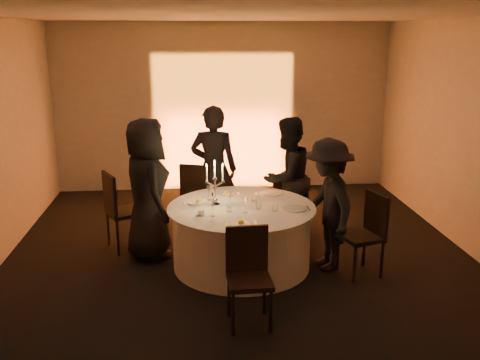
{
  "coord_description": "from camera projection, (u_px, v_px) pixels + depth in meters",
  "views": [
    {
      "loc": [
        -0.59,
        -6.12,
        2.8
      ],
      "look_at": [
        0.0,
        0.2,
        1.05
      ],
      "focal_mm": 40.0,
      "sensor_mm": 36.0,
      "label": 1
    }
  ],
  "objects": [
    {
      "name": "tumbler_b",
      "position": [
        259.0,
        205.0,
        6.38
      ],
      "size": [
        0.07,
        0.07,
        0.09
      ],
      "primitive_type": "cylinder",
      "color": "white",
      "rests_on": "banquet_table"
    },
    {
      "name": "guest_left",
      "position": [
        147.0,
        189.0,
        6.74
      ],
      "size": [
        0.84,
        1.02,
        1.8
      ],
      "primitive_type": "imported",
      "rotation": [
        0.0,
        0.0,
        1.92
      ],
      "color": "black",
      "rests_on": "floor"
    },
    {
      "name": "chair_front",
      "position": [
        248.0,
        270.0,
        5.26
      ],
      "size": [
        0.44,
        0.44,
        0.97
      ],
      "rotation": [
        0.0,
        0.0,
        0.04
      ],
      "color": "black",
      "rests_on": "floor"
    },
    {
      "name": "wine_glass_e",
      "position": [
        229.0,
        197.0,
        6.39
      ],
      "size": [
        0.07,
        0.07,
        0.19
      ],
      "color": "white",
      "rests_on": "banquet_table"
    },
    {
      "name": "plate_right",
      "position": [
        294.0,
        209.0,
        6.37
      ],
      "size": [
        0.36,
        0.29,
        0.01
      ],
      "color": "white",
      "rests_on": "banquet_table"
    },
    {
      "name": "floor",
      "position": [
        241.0,
        265.0,
        6.67
      ],
      "size": [
        7.0,
        7.0,
        0.0
      ],
      "primitive_type": "plane",
      "color": "black",
      "rests_on": "ground"
    },
    {
      "name": "chair_back_right",
      "position": [
        280.0,
        198.0,
        7.68
      ],
      "size": [
        0.54,
        0.54,
        0.91
      ],
      "rotation": [
        0.0,
        0.0,
        -2.66
      ],
      "color": "black",
      "rests_on": "floor"
    },
    {
      "name": "plate_back_right",
      "position": [
        269.0,
        194.0,
        6.97
      ],
      "size": [
        0.35,
        0.29,
        0.01
      ],
      "color": "white",
      "rests_on": "banquet_table"
    },
    {
      "name": "tumbler_d",
      "position": [
        254.0,
        197.0,
        6.68
      ],
      "size": [
        0.07,
        0.07,
        0.09
      ],
      "primitive_type": "cylinder",
      "color": "white",
      "rests_on": "banquet_table"
    },
    {
      "name": "wine_glass_b",
      "position": [
        209.0,
        190.0,
        6.68
      ],
      "size": [
        0.07,
        0.07,
        0.19
      ],
      "color": "white",
      "rests_on": "banquet_table"
    },
    {
      "name": "chair_back_left",
      "position": [
        197.0,
        192.0,
        7.75
      ],
      "size": [
        0.56,
        0.56,
        1.01
      ],
      "rotation": [
        0.0,
        0.0,
        2.81
      ],
      "color": "black",
      "rests_on": "floor"
    },
    {
      "name": "candelabra",
      "position": [
        215.0,
        190.0,
        6.47
      ],
      "size": [
        0.24,
        0.11,
        0.57
      ],
      "color": "silver",
      "rests_on": "banquet_table"
    },
    {
      "name": "wall_front",
      "position": [
        302.0,
        280.0,
        2.91
      ],
      "size": [
        7.0,
        0.0,
        7.0
      ],
      "primitive_type": "plane",
      "rotation": [
        -1.57,
        0.0,
        0.0
      ],
      "color": "#B9B3AC",
      "rests_on": "floor"
    },
    {
      "name": "ceiling",
      "position": [
        242.0,
        14.0,
        5.87
      ],
      "size": [
        7.0,
        7.0,
        0.0
      ],
      "primitive_type": "plane",
      "rotation": [
        3.14,
        0.0,
        0.0
      ],
      "color": "silver",
      "rests_on": "wall_back"
    },
    {
      "name": "guest_right",
      "position": [
        328.0,
        205.0,
        6.41
      ],
      "size": [
        0.74,
        1.12,
        1.62
      ],
      "primitive_type": "imported",
      "rotation": [
        0.0,
        0.0,
        -1.43
      ],
      "color": "black",
      "rests_on": "floor"
    },
    {
      "name": "wall_back",
      "position": [
        223.0,
        108.0,
        9.63
      ],
      "size": [
        7.0,
        0.0,
        7.0
      ],
      "primitive_type": "plane",
      "rotation": [
        1.57,
        0.0,
        0.0
      ],
      "color": "#B9B3AC",
      "rests_on": "floor"
    },
    {
      "name": "tumbler_a",
      "position": [
        275.0,
        207.0,
        6.3
      ],
      "size": [
        0.07,
        0.07,
        0.09
      ],
      "primitive_type": "cylinder",
      "color": "white",
      "rests_on": "banquet_table"
    },
    {
      "name": "guest_back_right",
      "position": [
        287.0,
        178.0,
        7.42
      ],
      "size": [
        1.05,
        1.02,
        1.71
      ],
      "primitive_type": "imported",
      "rotation": [
        0.0,
        0.0,
        -2.49
      ],
      "color": "black",
      "rests_on": "floor"
    },
    {
      "name": "chair_left",
      "position": [
        119.0,
        206.0,
        7.02
      ],
      "size": [
        0.62,
        0.62,
        1.06
      ],
      "rotation": [
        0.0,
        0.0,
        2.02
      ],
      "color": "black",
      "rests_on": "floor"
    },
    {
      "name": "wine_glass_a",
      "position": [
        213.0,
        205.0,
        6.09
      ],
      "size": [
        0.07,
        0.07,
        0.19
      ],
      "color": "white",
      "rests_on": "banquet_table"
    },
    {
      "name": "tumbler_c",
      "position": [
        229.0,
        208.0,
        6.29
      ],
      "size": [
        0.07,
        0.07,
        0.09
      ],
      "primitive_type": "cylinder",
      "color": "white",
      "rests_on": "banquet_table"
    },
    {
      "name": "banquet_table",
      "position": [
        241.0,
        236.0,
        6.57
      ],
      "size": [
        1.8,
        1.8,
        0.77
      ],
      "color": "black",
      "rests_on": "floor"
    },
    {
      "name": "uplighter_fixture",
      "position": [
        225.0,
        189.0,
        9.73
      ],
      "size": [
        0.25,
        0.12,
        0.1
      ],
      "primitive_type": "cube",
      "color": "black",
      "rests_on": "floor"
    },
    {
      "name": "plate_front",
      "position": [
        241.0,
        223.0,
        5.86
      ],
      "size": [
        0.36,
        0.26,
        0.08
      ],
      "color": "white",
      "rests_on": "banquet_table"
    },
    {
      "name": "coffee_cup",
      "position": [
        201.0,
        213.0,
        6.16
      ],
      "size": [
        0.11,
        0.11,
        0.07
      ],
      "color": "white",
      "rests_on": "banquet_table"
    },
    {
      "name": "plate_left",
      "position": [
        198.0,
        202.0,
        6.6
      ],
      "size": [
        0.36,
        0.25,
        0.08
      ],
      "color": "white",
      "rests_on": "banquet_table"
    },
    {
      "name": "wine_glass_d",
      "position": [
        245.0,
        202.0,
        6.21
      ],
      "size": [
        0.07,
        0.07,
        0.19
      ],
      "color": "white",
      "rests_on": "banquet_table"
    },
    {
      "name": "chair_right",
      "position": [
        367.0,
        229.0,
        6.31
      ],
      "size": [
        0.53,
        0.53,
        0.99
      ],
      "rotation": [
        0.0,
        0.0,
        -1.3
      ],
      "color": "black",
      "rests_on": "floor"
    },
    {
      "name": "plate_back_left",
      "position": [
        225.0,
        193.0,
        6.94
      ],
      "size": [
        0.35,
        0.26,
        0.08
      ],
      "color": "white",
      "rests_on": "banquet_table"
    },
    {
      "name": "guest_back_left",
      "position": [
        214.0,
        169.0,
        7.64
      ],
      "size": [
        0.75,
        0.57,
        1.84
      ],
      "primitive_type": "imported",
      "rotation": [
        0.0,
        0.0,
        2.93
      ],
      "color": "black",
      "rests_on": "floor"
    },
    {
      "name": "wine_glass_c",
      "position": [
        213.0,
        191.0,
        6.62
      ],
      "size": [
        0.07,
        0.07,
        0.19
      ],
      "color": "white",
      "rests_on": "banquet_table"
    }
  ]
}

